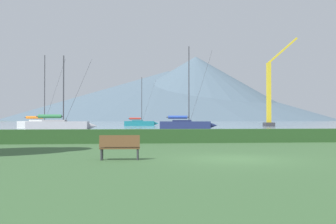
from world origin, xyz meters
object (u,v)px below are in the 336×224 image
Objects in this scene: sailboat_slip_0 at (41,124)px; park_bench_near_path at (120,146)px; sailboat_slip_3 at (185,124)px; sailboat_slip_4 at (59,125)px; sailboat_slip_5 at (140,123)px; dock_crane at (270,97)px.

park_bench_near_path is (14.20, -56.96, -0.20)m from sailboat_slip_0.
park_bench_near_path is (-9.26, -44.41, -0.21)m from sailboat_slip_3.
sailboat_slip_4 is 38.39m from sailboat_slip_5.
sailboat_slip_4 is at bearing -107.66° from sailboat_slip_5.
sailboat_slip_3 is 18.44m from sailboat_slip_4.
sailboat_slip_4 is at bearing -75.20° from sailboat_slip_0.
sailboat_slip_0 is 25.62m from sailboat_slip_5.
sailboat_slip_0 is at bearing -167.82° from dock_crane.
park_bench_near_path is 0.08× the size of dock_crane.
sailboat_slip_4 is (-17.60, -5.50, 0.01)m from sailboat_slip_3.
dock_crane reaches higher than sailboat_slip_3.
sailboat_slip_3 is (23.46, -12.55, 0.00)m from sailboat_slip_0.
park_bench_near_path is at bearing -76.02° from sailboat_slip_4.
dock_crane is at bearing 67.88° from park_bench_near_path.
sailboat_slip_4 is 39.80m from park_bench_near_path.
sailboat_slip_4 is 48.07m from dock_crane.
sailboat_slip_4 is (5.86, -18.05, 0.01)m from sailboat_slip_0.
sailboat_slip_5 is (11.92, 36.50, -0.09)m from sailboat_slip_4.
sailboat_slip_0 is at bearing 106.52° from park_bench_near_path.
sailboat_slip_5 is at bearing 105.16° from sailboat_slip_3.
sailboat_slip_3 is 8.05× the size of park_bench_near_path.
sailboat_slip_0 is at bearing 156.62° from sailboat_slip_3.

